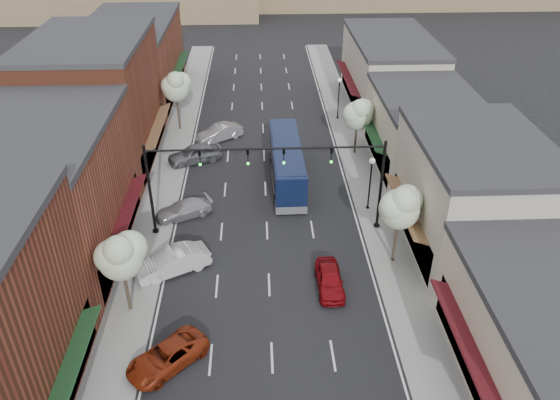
{
  "coord_description": "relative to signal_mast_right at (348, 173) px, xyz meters",
  "views": [
    {
      "loc": [
        -0.45,
        -24.55,
        22.66
      ],
      "look_at": [
        0.97,
        8.61,
        2.2
      ],
      "focal_mm": 35.0,
      "sensor_mm": 36.0,
      "label": 1
    }
  ],
  "objects": [
    {
      "name": "curb_left",
      "position": [
        -12.62,
        10.5,
        -4.55
      ],
      "size": [
        0.25,
        73.0,
        0.17
      ],
      "primitive_type": "cube",
      "color": "gray",
      "rests_on": "ground"
    },
    {
      "name": "bldg_right_near",
      "position": [
        8.07,
        -14.0,
        -1.7
      ],
      "size": [
        9.14,
        12.1,
        5.9
      ],
      "color": "beige",
      "rests_on": "ground"
    },
    {
      "name": "signal_mast_left",
      "position": [
        -11.24,
        0.0,
        0.0
      ],
      "size": [
        8.22,
        0.46,
        7.0
      ],
      "color": "black",
      "rests_on": "ground"
    },
    {
      "name": "parked_car_a",
      "position": [
        -11.14,
        -12.24,
        -4.0
      ],
      "size": [
        4.69,
        4.63,
        1.25
      ],
      "primitive_type": "imported",
      "rotation": [
        0.0,
        0.0,
        -0.8
      ],
      "color": "maroon",
      "rests_on": "ground"
    },
    {
      "name": "red_hatchback",
      "position": [
        -1.86,
        -6.46,
        -3.94
      ],
      "size": [
        1.66,
        4.03,
        1.37
      ],
      "primitive_type": "imported",
      "rotation": [
        0.0,
        0.0,
        0.01
      ],
      "color": "maroon",
      "rests_on": "ground"
    },
    {
      "name": "coach_bus",
      "position": [
        -3.82,
        7.26,
        -2.87
      ],
      "size": [
        2.6,
        11.0,
        3.35
      ],
      "rotation": [
        0.0,
        0.0,
        0.02
      ],
      "color": "#0D1635",
      "rests_on": "ground"
    },
    {
      "name": "parked_car_d",
      "position": [
        -11.75,
        11.0,
        -3.8
      ],
      "size": [
        5.18,
        3.77,
        1.64
      ],
      "primitive_type": "imported",
      "rotation": [
        0.0,
        0.0,
        -1.14
      ],
      "color": "slate",
      "rests_on": "ground"
    },
    {
      "name": "bldg_left_midnear",
      "position": [
        -19.85,
        -2.0,
        0.03
      ],
      "size": [
        10.14,
        14.1,
        9.4
      ],
      "color": "brown",
      "rests_on": "ground"
    },
    {
      "name": "tree_left_near",
      "position": [
        -13.87,
        -8.05,
        -0.4
      ],
      "size": [
        2.85,
        2.65,
        5.69
      ],
      "color": "#47382B",
      "rests_on": "ground"
    },
    {
      "name": "sidewalk_left",
      "position": [
        -14.02,
        10.5,
        -4.55
      ],
      "size": [
        2.8,
        73.0,
        0.15
      ],
      "primitive_type": "cube",
      "color": "gray",
      "rests_on": "ground"
    },
    {
      "name": "ground",
      "position": [
        -5.62,
        -8.0,
        -4.62
      ],
      "size": [
        160.0,
        160.0,
        0.0
      ],
      "primitive_type": "plane",
      "color": "black",
      "rests_on": "ground"
    },
    {
      "name": "bldg_right_midfar",
      "position": [
        8.08,
        10.0,
        -1.46
      ],
      "size": [
        9.14,
        12.1,
        6.4
      ],
      "color": "beige",
      "rests_on": "ground"
    },
    {
      "name": "tree_left_far",
      "position": [
        -13.87,
        17.95,
        -0.02
      ],
      "size": [
        2.85,
        2.65,
        6.13
      ],
      "color": "#47382B",
      "rests_on": "ground"
    },
    {
      "name": "bldg_right_far",
      "position": [
        8.09,
        24.0,
        -0.96
      ],
      "size": [
        9.14,
        16.1,
        7.4
      ],
      "color": "#B9B09F",
      "rests_on": "ground"
    },
    {
      "name": "bldg_left_far",
      "position": [
        -19.84,
        28.0,
        -0.46
      ],
      "size": [
        10.14,
        18.1,
        8.4
      ],
      "color": "brown",
      "rests_on": "ground"
    },
    {
      "name": "tree_right_far",
      "position": [
        2.73,
        11.95,
        -0.63
      ],
      "size": [
        2.85,
        2.65,
        5.43
      ],
      "color": "#47382B",
      "rests_on": "ground"
    },
    {
      "name": "lamp_post_far",
      "position": [
        2.18,
        20.0,
        -1.62
      ],
      "size": [
        0.44,
        0.44,
        4.44
      ],
      "color": "black",
      "rests_on": "ground"
    },
    {
      "name": "bldg_left_midfar",
      "position": [
        -19.86,
        12.0,
        0.78
      ],
      "size": [
        10.14,
        14.1,
        10.9
      ],
      "color": "brown",
      "rests_on": "ground"
    },
    {
      "name": "signal_mast_right",
      "position": [
        0.0,
        0.0,
        0.0
      ],
      "size": [
        8.22,
        0.46,
        7.0
      ],
      "color": "black",
      "rests_on": "ground"
    },
    {
      "name": "tree_right_near",
      "position": [
        2.73,
        -4.05,
        -0.17
      ],
      "size": [
        2.85,
        2.65,
        5.95
      ],
      "color": "#47382B",
      "rests_on": "ground"
    },
    {
      "name": "parked_car_b",
      "position": [
        -11.82,
        -4.41,
        -3.82
      ],
      "size": [
        5.08,
        3.71,
        1.6
      ],
      "primitive_type": "imported",
      "rotation": [
        0.0,
        0.0,
        -1.1
      ],
      "color": "silver",
      "rests_on": "ground"
    },
    {
      "name": "sidewalk_right",
      "position": [
        2.78,
        10.5,
        -4.55
      ],
      "size": [
        2.8,
        73.0,
        0.15
      ],
      "primitive_type": "cube",
      "color": "gray",
      "rests_on": "ground"
    },
    {
      "name": "parked_car_e",
      "position": [
        -9.82,
        15.5,
        -3.88
      ],
      "size": [
        4.61,
        3.82,
        1.48
      ],
      "primitive_type": "imported",
      "rotation": [
        0.0,
        0.0,
        -0.98
      ],
      "color": "#A7A7AC",
      "rests_on": "ground"
    },
    {
      "name": "curb_right",
      "position": [
        1.38,
        10.5,
        -4.55
      ],
      "size": [
        0.25,
        73.0,
        0.17
      ],
      "primitive_type": "cube",
      "color": "gray",
      "rests_on": "ground"
    },
    {
      "name": "parked_car_c",
      "position": [
        -11.82,
        2.12,
        -4.0
      ],
      "size": [
        4.62,
        3.38,
        1.24
      ],
      "primitive_type": "imported",
      "rotation": [
        0.0,
        0.0,
        -1.14
      ],
      "color": "#AAA9AF",
      "rests_on": "ground"
    },
    {
      "name": "bldg_right_midnear",
      "position": [
        8.1,
        -2.0,
        -0.72
      ],
      "size": [
        9.14,
        12.1,
        7.9
      ],
      "color": "#B9B09F",
      "rests_on": "ground"
    },
    {
      "name": "lamp_post_near",
      "position": [
        2.18,
        2.5,
        -1.62
      ],
      "size": [
        0.44,
        0.44,
        4.44
      ],
      "color": "black",
      "rests_on": "ground"
    }
  ]
}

